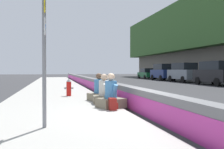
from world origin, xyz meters
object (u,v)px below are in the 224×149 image
seated_person_rear (99,92)px  parked_car_midline (184,72)px  route_sign_post (44,36)px  seated_person_foreground (111,97)px  parked_car_far (163,72)px  parked_car_fourth (216,73)px  fire_hydrant (69,87)px  parked_car_farther (147,73)px  seated_person_middle (104,94)px  backpack (113,104)px

seated_person_rear → parked_car_midline: bearing=-37.9°
route_sign_post → seated_person_rear: bearing=-23.6°
seated_person_rear → seated_person_foreground: bearing=-178.7°
parked_car_midline → parked_car_far: same height
parked_car_fourth → parked_car_far: bearing=0.4°
fire_hydrant → seated_person_rear: 2.57m
parked_car_midline → parked_car_farther: (11.83, 0.12, -0.32)m
seated_person_rear → parked_car_midline: 21.37m
route_sign_post → parked_car_farther: bearing=-24.3°
route_sign_post → parked_car_fourth: 21.63m
seated_person_foreground → seated_person_middle: seated_person_foreground is taller
fire_hydrant → parked_car_midline: size_ratio=0.18×
seated_person_rear → parked_car_far: size_ratio=0.24×
seated_person_middle → parked_car_fourth: size_ratio=0.24×
fire_hydrant → seated_person_foreground: bearing=-165.0°
route_sign_post → parked_car_midline: route_sign_post is taller
seated_person_rear → parked_car_fourth: 16.78m
fire_hydrant → seated_person_rear: (-2.30, -1.15, -0.08)m
route_sign_post → fire_hydrant: route_sign_post is taller
seated_person_middle → parked_car_midline: bearing=-36.3°
parked_car_fourth → seated_person_rear: bearing=129.0°
seated_person_foreground → backpack: size_ratio=3.02×
fire_hydrant → backpack: size_ratio=2.20×
seated_person_foreground → parked_car_far: parked_car_far is taller
seated_person_middle → parked_car_far: size_ratio=0.24×
route_sign_post → seated_person_middle: 4.73m
seated_person_middle → parked_car_fourth: 17.41m
route_sign_post → parked_car_farther: route_sign_post is taller
seated_person_middle → backpack: seated_person_middle is taller
route_sign_post → parked_car_far: route_sign_post is taller
seated_person_rear → parked_car_farther: parked_car_farther is taller
seated_person_rear → fire_hydrant: bearing=26.5°
seated_person_rear → backpack: size_ratio=2.95×
fire_hydrant → backpack: (-5.01, -1.13, -0.25)m
seated_person_rear → parked_car_farther: bearing=-24.4°
parked_car_far → seated_person_rear: bearing=149.9°
backpack → parked_car_midline: 23.58m
seated_person_rear → backpack: 2.72m
seated_person_foreground → backpack: seated_person_foreground is taller
seated_person_foreground → parked_car_midline: 23.07m
seated_person_middle → seated_person_rear: (1.01, 0.03, 0.00)m
seated_person_middle → parked_car_far: 26.71m
parked_car_farther → seated_person_middle: bearing=156.4°
fire_hydrant → parked_car_farther: bearing=-28.2°
parked_car_farther → parked_car_far: bearing=179.5°
parked_car_far → seated_person_foreground: bearing=152.2°
seated_person_foreground → seated_person_middle: 1.15m
fire_hydrant → parked_car_far: parked_car_far is taller
parked_car_far → backpack: bearing=152.6°
route_sign_post → parked_car_midline: size_ratio=0.75×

